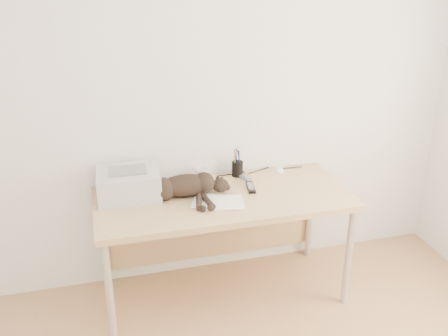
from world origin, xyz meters
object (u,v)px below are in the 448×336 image
object	(u,v)px
mouse	(279,169)
pen_cup	(237,168)
printer	(129,183)
cat	(182,187)
desk	(220,209)
mug	(202,174)

from	to	relation	value
mouse	pen_cup	bearing A→B (deg)	-163.52
printer	pen_cup	world-z (taller)	pen_cup
mouse	cat	bearing A→B (deg)	-146.38
pen_cup	desk	bearing A→B (deg)	-131.94
cat	mouse	distance (m)	0.77
printer	mug	xyz separation A→B (m)	(0.49, 0.12, -0.05)
mouse	printer	bearing A→B (deg)	-156.57
desk	mug	distance (m)	0.27
desk	printer	world-z (taller)	printer
printer	cat	xyz separation A→B (m)	(0.32, -0.10, -0.02)
pen_cup	cat	bearing A→B (deg)	-151.97
desk	printer	size ratio (longest dim) A/B	4.10
desk	cat	xyz separation A→B (m)	(-0.25, -0.03, 0.20)
cat	mug	world-z (taller)	cat
printer	mouse	bearing A→B (deg)	6.99
desk	printer	xyz separation A→B (m)	(-0.57, 0.06, 0.22)
desk	pen_cup	xyz separation A→B (m)	(0.17, 0.19, 0.19)
cat	pen_cup	world-z (taller)	pen_cup
printer	pen_cup	size ratio (longest dim) A/B	2.02
mouse	desk	bearing A→B (deg)	-141.60
cat	mug	distance (m)	0.28
cat	printer	bearing A→B (deg)	163.47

